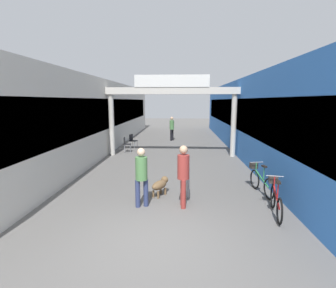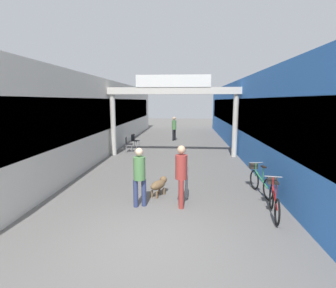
% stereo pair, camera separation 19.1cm
% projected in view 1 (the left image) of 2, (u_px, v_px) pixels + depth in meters
% --- Properties ---
extents(ground_plane, '(80.00, 80.00, 0.00)m').
position_uv_depth(ground_plane, '(156.00, 239.00, 5.80)').
color(ground_plane, '#605E5B').
extents(storefront_left, '(3.00, 26.00, 4.19)m').
position_uv_depth(storefront_left, '(93.00, 116.00, 16.57)').
color(storefront_left, beige).
rests_on(storefront_left, ground_plane).
extents(storefront_right, '(3.00, 26.00, 4.19)m').
position_uv_depth(storefront_right, '(256.00, 116.00, 16.02)').
color(storefront_right, blue).
rests_on(storefront_right, ground_plane).
extents(arcade_sign_gateway, '(7.40, 0.47, 4.38)m').
position_uv_depth(arcade_sign_gateway, '(172.00, 99.00, 14.10)').
color(arcade_sign_gateway, beige).
rests_on(arcade_sign_gateway, ground_plane).
extents(pedestrian_with_dog, '(0.44, 0.44, 1.73)m').
position_uv_depth(pedestrian_with_dog, '(141.00, 173.00, 7.44)').
color(pedestrian_with_dog, navy).
rests_on(pedestrian_with_dog, ground_plane).
extents(pedestrian_companion, '(0.36, 0.39, 1.80)m').
position_uv_depth(pedestrian_companion, '(183.00, 172.00, 7.42)').
color(pedestrian_companion, '#99332D').
rests_on(pedestrian_companion, ground_plane).
extents(pedestrian_carrying_crate, '(0.46, 0.46, 1.82)m').
position_uv_depth(pedestrian_carrying_crate, '(172.00, 127.00, 20.05)').
color(pedestrian_carrying_crate, black).
rests_on(pedestrian_carrying_crate, ground_plane).
extents(dog_on_leash, '(0.61, 0.82, 0.58)m').
position_uv_depth(dog_on_leash, '(160.00, 184.00, 8.44)').
color(dog_on_leash, brown).
rests_on(dog_on_leash, ground_plane).
extents(bicycle_red_nearest, '(0.48, 1.67, 0.98)m').
position_uv_depth(bicycle_red_nearest, '(276.00, 198.00, 7.05)').
color(bicycle_red_nearest, black).
rests_on(bicycle_red_nearest, ground_plane).
extents(bicycle_green_second, '(0.47, 1.68, 0.98)m').
position_uv_depth(bicycle_green_second, '(260.00, 180.00, 8.69)').
color(bicycle_green_second, black).
rests_on(bicycle_green_second, ground_plane).
extents(bollard_post_metal, '(0.10, 0.10, 1.08)m').
position_uv_depth(bollard_post_metal, '(188.00, 181.00, 8.20)').
color(bollard_post_metal, gray).
rests_on(bollard_post_metal, ground_plane).
extents(cafe_chair_black_nearer, '(0.44, 0.44, 0.89)m').
position_uv_depth(cafe_chair_black_nearer, '(126.00, 143.00, 15.55)').
color(cafe_chair_black_nearer, gray).
rests_on(cafe_chair_black_nearer, ground_plane).
extents(cafe_chair_black_farther, '(0.51, 0.51, 0.89)m').
position_uv_depth(cafe_chair_black_farther, '(132.00, 140.00, 16.92)').
color(cafe_chair_black_farther, gray).
rests_on(cafe_chair_black_farther, ground_plane).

